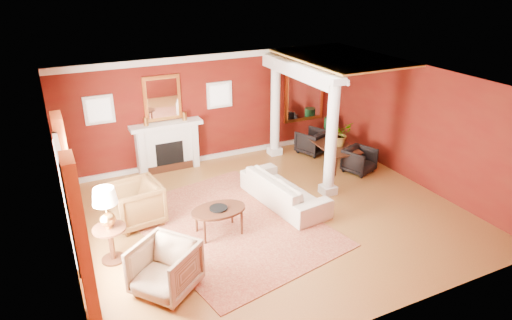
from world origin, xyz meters
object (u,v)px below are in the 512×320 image
armchair_stripe (165,266)px  side_table (107,213)px  sofa (284,185)px  armchair_leopard (136,202)px  dining_table (335,149)px  coffee_table (219,211)px

armchair_stripe → side_table: bearing=169.2°
sofa → armchair_stripe: bearing=111.9°
armchair_stripe → armchair_leopard: bearing=140.5°
armchair_leopard → armchair_stripe: bearing=-7.8°
armchair_stripe → dining_table: armchair_stripe is taller
coffee_table → armchair_stripe: bearing=-139.1°
armchair_leopard → coffee_table: 1.79m
armchair_stripe → coffee_table: 1.90m
sofa → dining_table: bearing=-66.6°
armchair_stripe → coffee_table: size_ratio=0.86×
coffee_table → armchair_leopard: bearing=140.9°
sofa → dining_table: 2.69m
armchair_stripe → side_table: size_ratio=0.65×
armchair_leopard → armchair_stripe: (-0.05, -2.37, -0.02)m
dining_table → sofa: bearing=124.7°
armchair_stripe → side_table: side_table is taller
coffee_table → dining_table: size_ratio=0.72×
sofa → coffee_table: bearing=99.8°
side_table → dining_table: size_ratio=0.95×
sofa → dining_table: (2.32, 1.36, -0.02)m
armchair_leopard → dining_table: armchair_leopard is taller
armchair_leopard → armchair_stripe: size_ratio=1.04×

